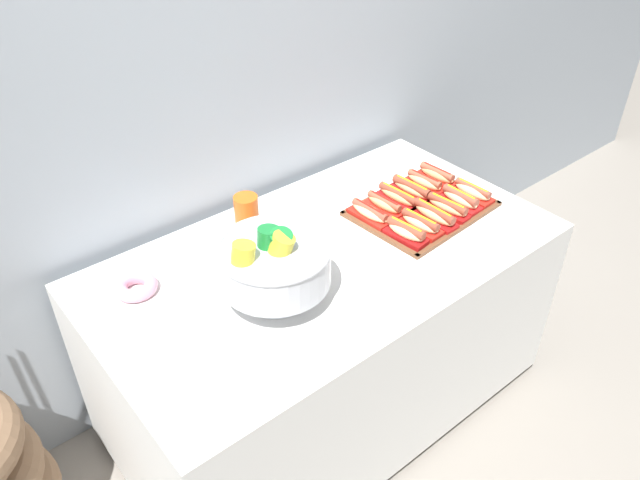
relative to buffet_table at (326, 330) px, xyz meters
The scene contains 19 objects.
ground_plane 0.39m from the buffet_table, ahead, with size 10.00×10.00×0.00m, color gray.
back_wall 1.05m from the buffet_table, 90.00° to the left, with size 6.00×0.10×2.60m, color #9EA8B2.
buffet_table is the anchor object (origin of this frame).
serving_tray 0.56m from the buffet_table, ahead, with size 0.50×0.39×0.01m.
hot_dog_0 0.48m from the buffet_table, 24.96° to the right, with size 0.08×0.16×0.06m.
hot_dog_1 0.52m from the buffet_table, 18.91° to the right, with size 0.08×0.16×0.06m.
hot_dog_2 0.57m from the buffet_table, 14.89° to the right, with size 0.07×0.18×0.06m.
hot_dog_3 0.62m from the buffet_table, 12.04° to the right, with size 0.07×0.17×0.06m.
hot_dog_4 0.68m from the buffet_table, ahead, with size 0.07×0.16×0.06m.
hot_dog_5 0.74m from the buffet_table, ahead, with size 0.07×0.16×0.06m.
hot_dog_6 0.45m from the buffet_table, 11.53° to the left, with size 0.08×0.17×0.05m.
hot_dog_7 0.50m from the buffet_table, ahead, with size 0.07×0.16×0.06m.
hot_dog_8 0.55m from the buffet_table, ahead, with size 0.07×0.18×0.06m.
hot_dog_9 0.61m from the buffet_table, ahead, with size 0.07×0.18×0.06m.
hot_dog_10 0.67m from the buffet_table, ahead, with size 0.07×0.17×0.06m.
hot_dog_11 0.73m from the buffet_table, ahead, with size 0.07×0.17×0.06m.
punch_bowl 0.56m from the buffet_table, 163.71° to the right, with size 0.34×0.34×0.25m.
cup_stack 0.51m from the buffet_table, 123.43° to the left, with size 0.08×0.08×0.17m.
donut 0.72m from the buffet_table, 159.09° to the left, with size 0.13×0.13×0.04m.
Camera 1 is at (-1.05, -1.25, 1.99)m, focal length 35.07 mm.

